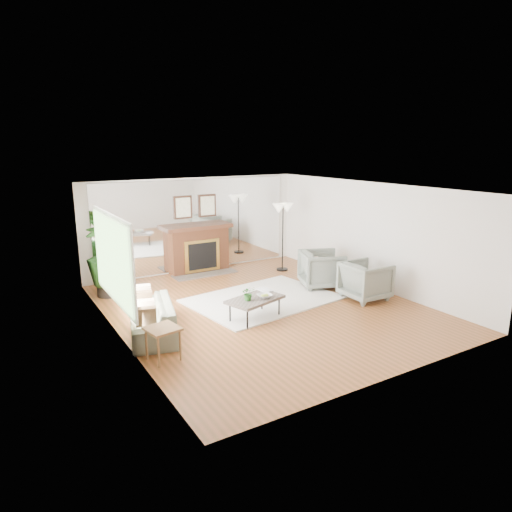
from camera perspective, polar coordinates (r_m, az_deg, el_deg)
ground at (r=9.68m, az=1.01°, el=-6.44°), size 7.00×7.00×0.00m
wall_left at (r=8.18m, az=-16.99°, el=-1.68°), size 0.02×7.00×2.50m
wall_right at (r=11.18m, az=14.14°, el=2.55°), size 0.02×7.00×2.50m
wall_back at (r=12.36m, az=-7.64°, el=3.89°), size 6.00×0.02×2.50m
mirror_panel at (r=12.34m, az=-7.60°, el=3.88°), size 5.40×0.04×2.40m
window_panel at (r=8.54m, az=-17.52°, el=-0.38°), size 0.04×2.40×1.50m
fireplace at (r=12.27m, az=-7.12°, el=1.02°), size 1.85×0.83×2.05m
area_rug at (r=10.13m, az=0.85°, el=-5.40°), size 3.36×2.60×0.03m
coffee_table at (r=8.91m, az=-0.12°, el=-5.50°), size 1.24×0.92×0.44m
sofa at (r=8.57m, az=-12.95°, el=-7.52°), size 1.21×2.06×0.56m
armchair_back at (r=11.03m, az=8.22°, el=-1.64°), size 1.25×1.24×0.88m
armchair_front at (r=10.36m, az=13.52°, el=-3.01°), size 0.94×0.92×0.84m
side_table at (r=7.42m, az=-11.59°, el=-9.39°), size 0.56×0.56×0.55m
potted_ficus at (r=10.70m, az=-18.24°, el=0.08°), size 0.96×0.96×1.76m
floor_lamp at (r=12.18m, az=3.40°, el=5.32°), size 0.59×0.33×1.83m
tabletop_plant at (r=8.73m, az=-0.97°, el=-4.69°), size 0.30×0.27×0.28m
fruit_bowl at (r=8.91m, az=1.09°, el=-5.01°), size 0.28×0.28×0.07m
book at (r=9.27m, az=0.51°, el=-4.40°), size 0.25×0.33×0.02m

